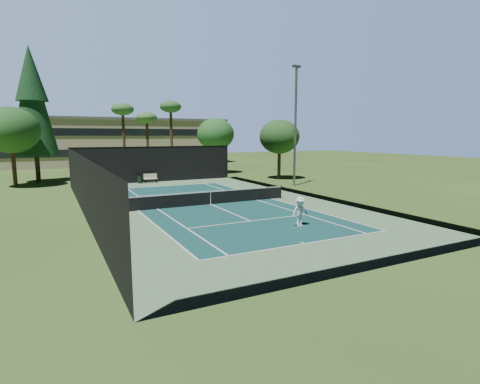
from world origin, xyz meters
The scene contains 22 objects.
ground centered at (0.00, 0.00, 0.00)m, with size 160.00×160.00×0.00m, color #385A21.
apron_slab centered at (0.00, 0.00, 0.01)m, with size 18.00×32.00×0.01m, color #608960.
court_surface centered at (0.00, 0.00, 0.01)m, with size 10.97×23.77×0.01m, color #164848.
court_lines centered at (0.00, 0.00, 0.02)m, with size 11.07×23.87×0.01m.
tennis_net centered at (0.00, 0.00, 0.56)m, with size 12.90×0.10×1.10m.
fence centered at (0.00, 0.06, 2.01)m, with size 18.04×32.05×4.03m.
player centered at (1.98, -8.77, 0.87)m, with size 1.12×0.64×1.73m, color white.
tennis_ball_a centered at (-3.36, -13.06, 0.03)m, with size 0.06×0.06×0.06m, color #C3E734.
tennis_ball_b centered at (-2.12, 1.82, 0.03)m, with size 0.07×0.07×0.07m, color gold.
tennis_ball_c centered at (-0.73, 4.07, 0.04)m, with size 0.08×0.08×0.08m, color #C3D831.
tennis_ball_d centered at (-4.61, 2.16, 0.04)m, with size 0.07×0.07×0.07m, color #D2F036.
park_bench centered at (-0.83, 15.38, 0.55)m, with size 1.50×0.45×1.02m.
trash_bin centered at (-2.01, 15.30, 0.48)m, with size 0.56×0.56×0.95m.
pine_tree centered at (-12.00, 22.00, 9.55)m, with size 4.80×4.80×15.00m.
palm_a centered at (-2.00, 24.00, 8.19)m, with size 2.80×2.80×9.32m.
palm_b centered at (1.50, 26.00, 7.36)m, with size 2.80×2.80×8.42m.
palm_c centered at (4.00, 23.00, 8.60)m, with size 2.80×2.80×9.77m.
decid_tree_a centered at (10.00, 22.00, 5.42)m, with size 5.12×5.12×7.62m.
decid_tree_b centered at (14.00, 12.00, 5.08)m, with size 4.80×4.80×7.14m.
decid_tree_c centered at (-14.00, 18.00, 5.76)m, with size 5.44×5.44×8.09m.
campus_building centered at (0.00, 45.98, 4.21)m, with size 40.50×12.50×8.30m.
light_pole centered at (12.00, 6.00, 6.46)m, with size 0.90×0.25×12.22m.
Camera 1 is at (-10.84, -26.12, 5.22)m, focal length 28.00 mm.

